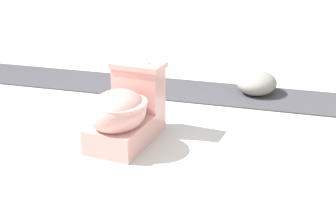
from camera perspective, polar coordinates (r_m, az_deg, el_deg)
name	(u,v)px	position (r m, az deg, el deg)	size (l,w,h in m)	color
ground_plane	(86,141)	(3.29, -10.01, -4.39)	(14.00, 14.00, 0.00)	beige
gravel_strip	(193,91)	(4.16, 3.11, 1.68)	(0.56, 8.00, 0.01)	#423F44
toilet	(125,112)	(3.16, -5.27, -0.82)	(0.67, 0.45, 0.52)	#E09E93
boulder_near	(257,83)	(4.15, 10.75, 2.67)	(0.37, 0.34, 0.21)	gray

